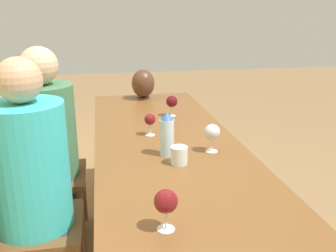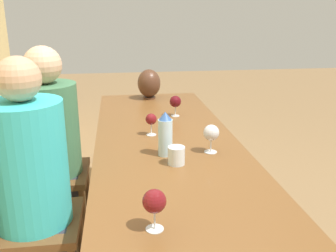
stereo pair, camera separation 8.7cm
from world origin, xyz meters
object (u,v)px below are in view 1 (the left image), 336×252
object	(u,v)px
water_bottle	(167,134)
wine_glass_0	(166,202)
person_near	(35,184)
vase	(143,84)
wine_glass_1	(172,102)
wine_glass_3	(212,133)
person_far	(49,143)
chair_far	(37,168)
chair_near	(19,217)
water_tumbler	(180,155)
wine_glass_2	(150,120)

from	to	relation	value
water_bottle	wine_glass_0	distance (m)	0.67
water_bottle	person_near	world-z (taller)	person_near
vase	wine_glass_1	xyz separation A→B (m)	(-0.54, -0.13, -0.03)
wine_glass_1	wine_glass_3	distance (m)	0.70
vase	wine_glass_3	size ratio (longest dim) A/B	1.63
wine_glass_1	person_far	size ratio (longest dim) A/B	0.11
vase	person_near	xyz separation A→B (m)	(-1.29, 0.68, -0.21)
wine_glass_3	chair_far	distance (m)	1.17
chair_near	person_near	distance (m)	0.19
wine_glass_0	person_far	size ratio (longest dim) A/B	0.12
water_bottle	water_tumbler	size ratio (longest dim) A/B	2.61
water_bottle	wine_glass_1	bearing A→B (deg)	-12.99
wine_glass_2	person_far	world-z (taller)	person_far
chair_near	chair_far	distance (m)	0.59
chair_far	person_far	bearing A→B (deg)	-90.00
wine_glass_1	chair_far	world-z (taller)	chair_far
wine_glass_0	wine_glass_3	world-z (taller)	same
water_bottle	wine_glass_0	bearing A→B (deg)	169.44
vase	person_near	bearing A→B (deg)	152.28
person_far	chair_near	bearing A→B (deg)	171.33
vase	chair_far	xyz separation A→B (m)	(-0.70, 0.77, -0.38)
water_tumbler	wine_glass_3	size ratio (longest dim) A/B	0.59
chair_near	person_far	xyz separation A→B (m)	(0.59, -0.09, 0.16)
wine_glass_3	person_near	bearing A→B (deg)	93.23
vase	wine_glass_0	bearing A→B (deg)	175.41
water_tumbler	person_near	world-z (taller)	person_near
wine_glass_1	person_far	xyz separation A→B (m)	(-0.16, 0.81, -0.19)
vase	wine_glass_1	size ratio (longest dim) A/B	1.69
chair_near	person_near	xyz separation A→B (m)	(0.00, -0.09, 0.17)
chair_far	person_far	size ratio (longest dim) A/B	0.76
wine_glass_0	person_far	bearing A→B (deg)	23.53
wine_glass_2	wine_glass_3	distance (m)	0.42
wine_glass_2	person_near	bearing A→B (deg)	121.12
water_bottle	wine_glass_1	distance (m)	0.72
wine_glass_2	chair_far	distance (m)	0.81
vase	person_far	size ratio (longest dim) A/B	0.19
water_tumbler	wine_glass_2	world-z (taller)	wine_glass_2
chair_far	person_far	xyz separation A→B (m)	(-0.00, -0.09, 0.16)
person_near	water_bottle	bearing A→B (deg)	-86.08
wine_glass_2	chair_near	size ratio (longest dim) A/B	0.13
water_tumbler	wine_glass_1	bearing A→B (deg)	-8.28
water_bottle	chair_near	distance (m)	0.82
person_far	water_tumbler	bearing A→B (deg)	-134.03
water_bottle	wine_glass_2	world-z (taller)	water_bottle
person_near	person_far	distance (m)	0.59
chair_near	wine_glass_1	bearing A→B (deg)	-50.30
person_far	water_bottle	bearing A→B (deg)	-130.03
chair_near	person_far	world-z (taller)	person_far
vase	chair_near	size ratio (longest dim) A/B	0.25
wine_glass_1	chair_near	world-z (taller)	chair_near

